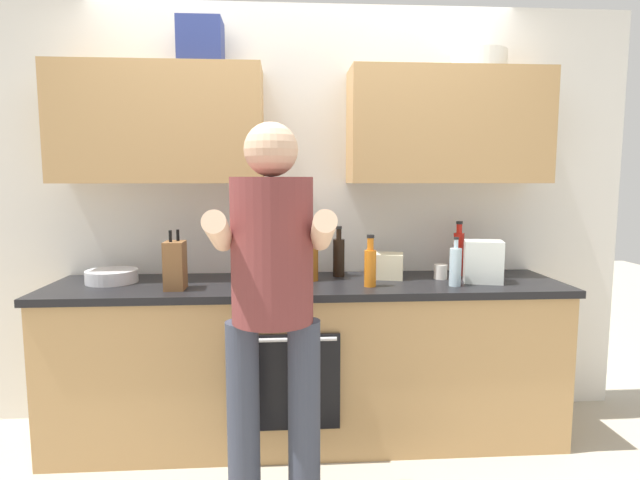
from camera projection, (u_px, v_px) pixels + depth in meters
ground_plane at (308, 435)px, 2.96m from camera, size 12.00×12.00×0.00m
back_wall_unit at (306, 175)px, 3.06m from camera, size 4.00×0.38×2.50m
counter at (308, 360)px, 2.91m from camera, size 2.84×0.67×0.90m
person_standing at (272, 292)px, 2.13m from camera, size 0.49×0.45×1.70m
bottle_hotsauce at (459, 252)px, 3.04m from camera, size 0.06×0.06×0.33m
bottle_soy at (339, 256)px, 3.03m from camera, size 0.07×0.07×0.30m
bottle_juice at (370, 265)px, 2.74m from camera, size 0.06×0.06×0.28m
bottle_syrup at (313, 259)px, 2.89m from camera, size 0.06×0.06×0.30m
bottle_water at (455, 266)px, 2.75m from camera, size 0.06×0.06×0.26m
cup_coffee at (441, 272)px, 2.96m from camera, size 0.07×0.07×0.08m
mixing_bowl at (112, 276)px, 2.85m from camera, size 0.28×0.28×0.07m
knife_block at (175, 265)px, 2.67m from camera, size 0.10×0.14×0.31m
grocery_bag_crisps at (268, 270)px, 2.80m from camera, size 0.21×0.19×0.16m
grocery_bag_produce at (483, 262)px, 2.85m from camera, size 0.24×0.21×0.23m
grocery_bag_rice at (387, 266)px, 2.98m from camera, size 0.22×0.20×0.15m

